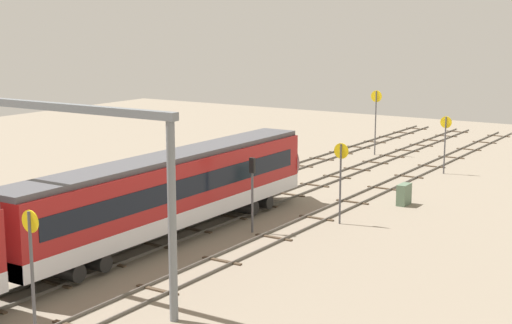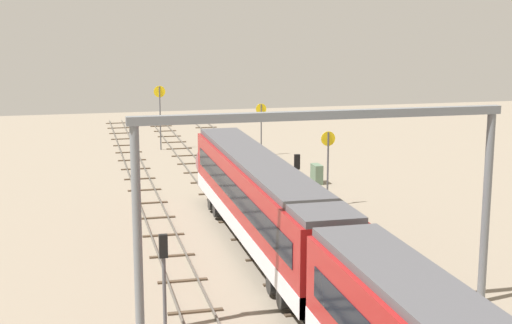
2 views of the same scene
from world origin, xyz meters
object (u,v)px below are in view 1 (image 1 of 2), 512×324
object	(u,v)px
overhead_gantry	(42,153)
speed_sign_distant_end	(376,112)
speed_sign_near_foreground	(33,274)
relay_cabinet	(404,194)
speed_sign_mid_trackside	(341,171)
speed_sign_far_trackside	(445,136)
signal_light_trackside_departure	(252,184)
train	(3,244)

from	to	relation	value
overhead_gantry	speed_sign_distant_end	distance (m)	41.88
speed_sign_near_foreground	relay_cabinet	distance (m)	31.19
speed_sign_mid_trackside	relay_cabinet	bearing A→B (deg)	-12.31
speed_sign_far_trackside	speed_sign_distant_end	xyz separation A→B (m)	(5.22, 8.46, 0.88)
signal_light_trackside_departure	relay_cabinet	distance (m)	12.57
speed_sign_near_foreground	speed_sign_mid_trackside	distance (m)	24.25
relay_cabinet	speed_sign_mid_trackside	bearing A→B (deg)	167.69
overhead_gantry	signal_light_trackside_departure	xyz separation A→B (m)	(13.21, -2.89, -3.47)
train	speed_sign_near_foreground	size ratio (longest dim) A/B	8.40
relay_cabinet	speed_sign_distant_end	bearing A→B (deg)	29.65
overhead_gantry	speed_sign_near_foreground	world-z (taller)	overhead_gantry
overhead_gantry	speed_sign_distant_end	xyz separation A→B (m)	(41.77, 1.95, -2.41)
speed_sign_near_foreground	speed_sign_distant_end	bearing A→B (deg)	9.96
speed_sign_mid_trackside	train	bearing A→B (deg)	161.81
speed_sign_mid_trackside	signal_light_trackside_departure	bearing A→B (deg)	142.56
overhead_gantry	signal_light_trackside_departure	distance (m)	13.96
speed_sign_near_foreground	speed_sign_far_trackside	xyz separation A→B (m)	(43.02, 0.01, -0.58)
signal_light_trackside_departure	relay_cabinet	size ratio (longest dim) A/B	3.09
train	speed_sign_distant_end	xyz separation A→B (m)	(44.08, 1.73, 1.35)
speed_sign_far_trackside	signal_light_trackside_departure	world-z (taller)	speed_sign_far_trackside
overhead_gantry	relay_cabinet	world-z (taller)	overhead_gantry
speed_sign_mid_trackside	speed_sign_distant_end	bearing A→B (deg)	19.14
overhead_gantry	speed_sign_mid_trackside	xyz separation A→B (m)	(17.77, -6.38, -3.10)
signal_light_trackside_departure	speed_sign_distant_end	bearing A→B (deg)	9.62
signal_light_trackside_departure	speed_sign_far_trackside	bearing A→B (deg)	-8.82
overhead_gantry	speed_sign_mid_trackside	size ratio (longest dim) A/B	3.10
train	relay_cabinet	distance (m)	28.10
speed_sign_near_foreground	speed_sign_far_trackside	bearing A→B (deg)	0.02
speed_sign_mid_trackside	speed_sign_distant_end	xyz separation A→B (m)	(24.00, 8.33, 0.69)
relay_cabinet	overhead_gantry	bearing A→B (deg)	162.24
overhead_gantry	speed_sign_distant_end	size ratio (longest dim) A/B	2.60
train	relay_cabinet	world-z (taller)	train
speed_sign_near_foreground	speed_sign_distant_end	world-z (taller)	speed_sign_distant_end
speed_sign_near_foreground	signal_light_trackside_departure	size ratio (longest dim) A/B	1.33
overhead_gantry	speed_sign_near_foreground	distance (m)	9.59
train	speed_sign_near_foreground	distance (m)	7.99
speed_sign_far_trackside	signal_light_trackside_departure	size ratio (longest dim) A/B	1.05
speed_sign_mid_trackside	speed_sign_far_trackside	xyz separation A→B (m)	(18.78, -0.13, -0.19)
train	signal_light_trackside_departure	size ratio (longest dim) A/B	11.19
relay_cabinet	train	bearing A→B (deg)	163.26
speed_sign_distant_end	relay_cabinet	size ratio (longest dim) A/B	4.14
speed_sign_mid_trackside	speed_sign_distant_end	distance (m)	25.41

